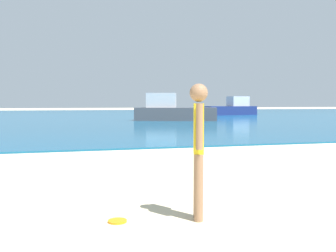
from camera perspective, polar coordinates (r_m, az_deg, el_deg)
name	(u,v)px	position (r m, az deg, el deg)	size (l,w,h in m)	color
water	(84,116)	(41.87, -12.52, 1.49)	(160.00, 60.00, 0.06)	#14567F
person_standing	(198,143)	(4.83, 4.61, -2.55)	(0.23, 0.39, 1.74)	#936B4C
frisbee	(117,221)	(4.95, -7.63, -14.00)	(0.24, 0.24, 0.03)	orange
boat_near	(173,111)	(30.02, 0.71, 2.27)	(6.70, 4.05, 2.17)	#4C4C51
boat_far	(232,109)	(43.59, 9.55, 2.61)	(6.48, 3.15, 2.11)	navy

